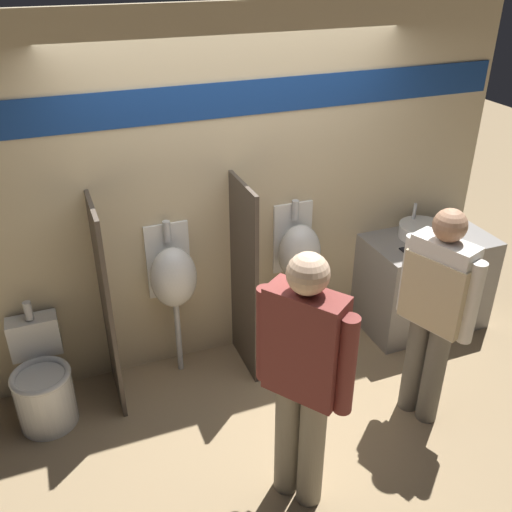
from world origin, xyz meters
name	(u,v)px	position (x,y,z in m)	size (l,w,h in m)	color
ground_plane	(264,383)	(0.00, 0.00, 0.00)	(16.00, 16.00, 0.00)	#997F5B
display_wall	(235,194)	(0.00, 0.60, 1.36)	(4.39, 0.07, 2.70)	beige
sink_counter	(424,282)	(1.61, 0.26, 0.42)	(1.06, 0.62, 0.84)	gray
sink_basin	(422,231)	(1.56, 0.32, 0.90)	(0.40, 0.40, 0.25)	white
cell_phone	(407,251)	(1.29, 0.14, 0.85)	(0.07, 0.14, 0.01)	black
divider_near_counter	(107,308)	(-1.07, 0.30, 0.78)	(0.03, 0.53, 1.57)	#4C4238
divider_mid	(244,280)	(-0.04, 0.30, 0.78)	(0.03, 0.53, 1.57)	#4C4238
urinal_near_counter	(173,277)	(-0.56, 0.43, 0.85)	(0.35, 0.30, 1.27)	silver
urinal_far	(299,253)	(0.47, 0.43, 0.85)	(0.35, 0.30, 1.27)	silver
toilet	(43,385)	(-1.58, 0.25, 0.29)	(0.41, 0.58, 0.86)	white
person_in_vest	(436,304)	(0.93, -0.69, 0.94)	(0.34, 0.54, 1.62)	#666056
person_with_lanyard	(303,375)	(-0.18, -1.00, 0.94)	(0.40, 0.50, 1.70)	gray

